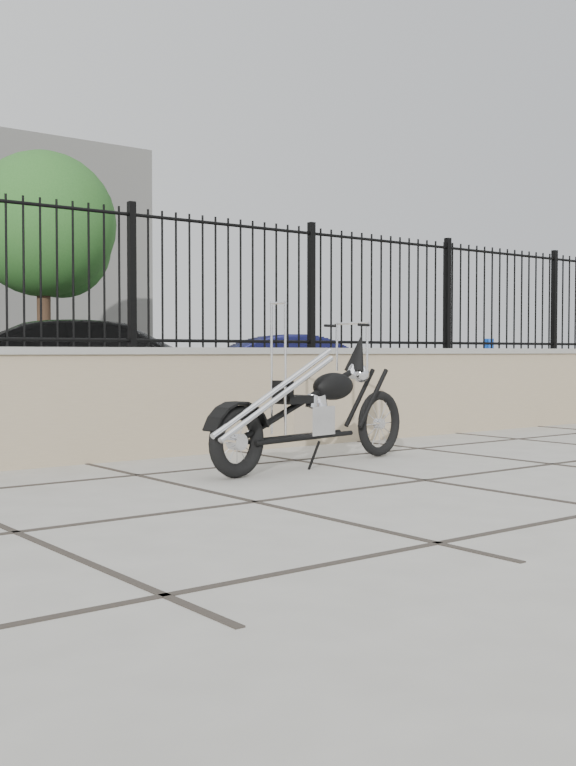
{
  "coord_description": "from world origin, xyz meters",
  "views": [
    {
      "loc": [
        -4.69,
        -4.42,
        0.92
      ],
      "look_at": [
        -0.16,
        1.39,
        0.66
      ],
      "focal_mm": 42.0,
      "sensor_mm": 36.0,
      "label": 1
    }
  ],
  "objects": [
    {
      "name": "ground_plane",
      "position": [
        0.0,
        0.0,
        0.0
      ],
      "size": [
        90.0,
        90.0,
        0.0
      ],
      "primitive_type": "plane",
      "color": "#99968E",
      "rests_on": "ground"
    },
    {
      "name": "retaining_wall",
      "position": [
        0.0,
        2.5,
        0.48
      ],
      "size": [
        14.0,
        0.36,
        0.96
      ],
      "primitive_type": "cube",
      "color": "gray",
      "rests_on": "ground_plane"
    },
    {
      "name": "iron_fence",
      "position": [
        0.0,
        2.5,
        1.56
      ],
      "size": [
        14.0,
        0.08,
        1.2
      ],
      "primitive_type": "cube",
      "color": "black",
      "rests_on": "retaining_wall"
    },
    {
      "name": "chopper_motorcycle",
      "position": [
        -0.16,
        1.09,
        0.66
      ],
      "size": [
        2.25,
        0.79,
        1.33
      ],
      "primitive_type": null,
      "rotation": [
        0.0,
        0.0,
        0.18
      ],
      "color": "black",
      "rests_on": "ground_plane"
    },
    {
      "name": "car_black",
      "position": [
        1.17,
        7.25,
        0.69
      ],
      "size": [
        5.08,
        3.86,
        1.37
      ],
      "primitive_type": "imported",
      "rotation": [
        0.0,
        0.0,
        1.1
      ],
      "color": "black",
      "rests_on": "parking_lot"
    },
    {
      "name": "car_blue",
      "position": [
        5.14,
        7.64,
        0.61
      ],
      "size": [
        3.89,
        2.55,
        1.21
      ],
      "primitive_type": "imported",
      "rotation": [
        0.0,
        0.0,
        1.19
      ],
      "color": "#0E1036",
      "rests_on": "parking_lot"
    },
    {
      "name": "bollard_b",
      "position": [
        1.82,
        5.25,
        0.46
      ],
      "size": [
        0.14,
        0.14,
        0.93
      ],
      "primitive_type": "cylinder",
      "rotation": [
        0.0,
        0.0,
        -0.38
      ],
      "color": "#0B57AB",
      "rests_on": "ground_plane"
    },
    {
      "name": "bollard_c",
      "position": [
        5.88,
        4.26,
        0.56
      ],
      "size": [
        0.16,
        0.16,
        1.12
      ],
      "primitive_type": "cylinder",
      "rotation": [
        0.0,
        0.0,
        0.27
      ],
      "color": "#0C3CB9",
      "rests_on": "ground_plane"
    },
    {
      "name": "tree_right",
      "position": [
        4.19,
        16.84,
        4.23
      ],
      "size": [
        3.58,
        3.58,
        6.05
      ],
      "rotation": [
        0.0,
        0.0,
        -0.39
      ],
      "color": "#382619",
      "rests_on": "ground_plane"
    }
  ]
}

